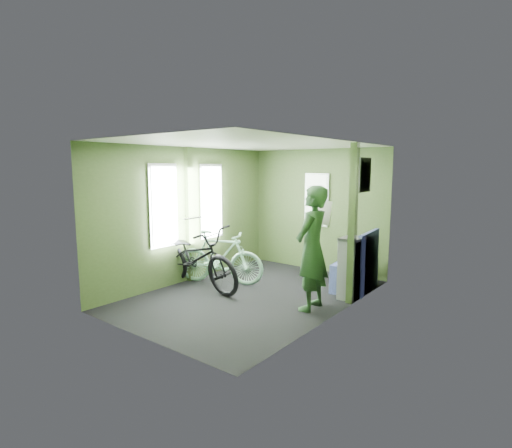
{
  "coord_description": "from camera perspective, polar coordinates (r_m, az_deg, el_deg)",
  "views": [
    {
      "loc": [
        3.69,
        -4.68,
        1.95
      ],
      "look_at": [
        0.0,
        0.1,
        1.1
      ],
      "focal_mm": 28.0,
      "sensor_mm": 36.0,
      "label": 1
    }
  ],
  "objects": [
    {
      "name": "bench_seat",
      "position": [
        6.67,
        14.11,
        -6.7
      ],
      "size": [
        0.59,
        0.96,
        0.96
      ],
      "rotation": [
        0.0,
        0.0,
        0.1
      ],
      "color": "navy",
      "rests_on": "ground"
    },
    {
      "name": "waste_box",
      "position": [
        6.17,
        13.43,
        -6.13
      ],
      "size": [
        0.27,
        0.38,
        0.93
      ],
      "primitive_type": "cube",
      "color": "gray",
      "rests_on": "ground"
    },
    {
      "name": "passenger",
      "position": [
        5.52,
        7.99,
        -3.43
      ],
      "size": [
        0.46,
        0.69,
        1.72
      ],
      "rotation": [
        0.0,
        0.0,
        -1.49
      ],
      "color": "#284A2A",
      "rests_on": "ground"
    },
    {
      "name": "bicycle_mint",
      "position": [
        6.88,
        -5.16,
        -8.48
      ],
      "size": [
        1.59,
        1.02,
        0.94
      ],
      "primitive_type": "imported",
      "rotation": [
        0.0,
        -0.06,
        1.95
      ],
      "color": "#93D4AF",
      "rests_on": "ground"
    },
    {
      "name": "room",
      "position": [
        6.03,
        -0.63,
        3.13
      ],
      "size": [
        4.0,
        4.02,
        2.31
      ],
      "color": "black",
      "rests_on": "ground"
    },
    {
      "name": "bicycle_black",
      "position": [
        6.68,
        -8.48,
        -9.03
      ],
      "size": [
        2.07,
        1.1,
        1.14
      ],
      "primitive_type": "imported",
      "rotation": [
        0.0,
        -0.16,
        1.44
      ],
      "color": "black",
      "rests_on": "ground"
    }
  ]
}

